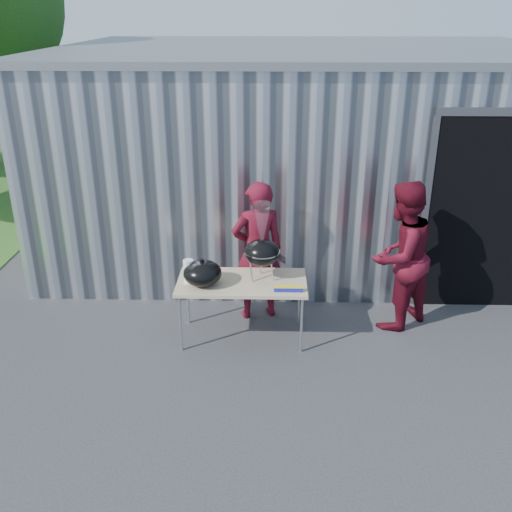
{
  "coord_description": "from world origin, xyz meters",
  "views": [
    {
      "loc": [
        0.1,
        -5.15,
        3.67
      ],
      "look_at": [
        -0.05,
        0.83,
        1.05
      ],
      "focal_mm": 40.0,
      "sensor_mm": 36.0,
      "label": 1
    }
  ],
  "objects_px": {
    "folding_table": "(242,284)",
    "person_cook": "(257,251)",
    "person_bystander": "(400,256)",
    "kettle_grill": "(262,245)"
  },
  "relations": [
    {
      "from": "folding_table",
      "to": "kettle_grill",
      "type": "height_order",
      "value": "kettle_grill"
    },
    {
      "from": "kettle_grill",
      "to": "folding_table",
      "type": "bearing_deg",
      "value": -162.4
    },
    {
      "from": "folding_table",
      "to": "person_cook",
      "type": "height_order",
      "value": "person_cook"
    },
    {
      "from": "folding_table",
      "to": "person_bystander",
      "type": "distance_m",
      "value": 1.93
    },
    {
      "from": "person_cook",
      "to": "person_bystander",
      "type": "relative_size",
      "value": 0.97
    },
    {
      "from": "folding_table",
      "to": "kettle_grill",
      "type": "relative_size",
      "value": 1.61
    },
    {
      "from": "folding_table",
      "to": "person_cook",
      "type": "xyz_separation_m",
      "value": [
        0.17,
        0.55,
        0.18
      ]
    },
    {
      "from": "person_cook",
      "to": "kettle_grill",
      "type": "bearing_deg",
      "value": 81.56
    },
    {
      "from": "folding_table",
      "to": "person_bystander",
      "type": "height_order",
      "value": "person_bystander"
    },
    {
      "from": "folding_table",
      "to": "person_bystander",
      "type": "relative_size",
      "value": 0.81
    }
  ]
}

